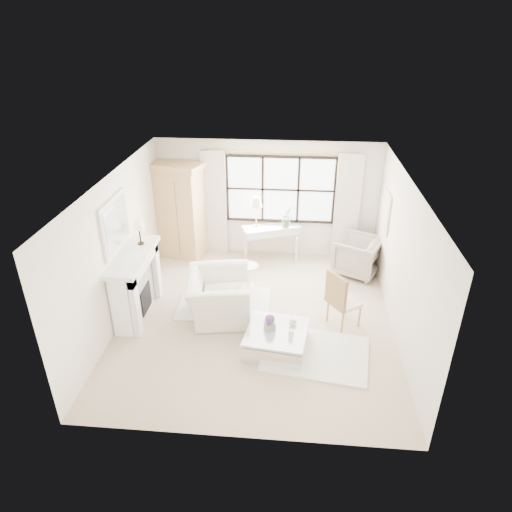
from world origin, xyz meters
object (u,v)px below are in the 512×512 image
at_px(club_armchair, 219,296).
at_px(coffee_table, 276,340).
at_px(armoire, 180,210).
at_px(console_table, 271,242).

height_order(club_armchair, coffee_table, club_armchair).
bearing_deg(club_armchair, armoire, 19.57).
xyz_separation_m(console_table, club_armchair, (-0.84, -2.41, 0.02)).
bearing_deg(console_table, coffee_table, -106.39).
xyz_separation_m(armoire, club_armchair, (1.24, -2.38, -0.72)).
xyz_separation_m(armoire, console_table, (2.08, 0.04, -0.74)).
bearing_deg(armoire, club_armchair, -45.99).
distance_m(armoire, console_table, 2.21).
relative_size(armoire, club_armchair, 1.74).
distance_m(console_table, coffee_table, 3.35).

